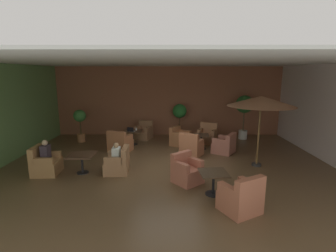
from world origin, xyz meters
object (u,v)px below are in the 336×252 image
Objects in this scene: armchair_front_right_east at (45,164)px; armchair_mid_center_north at (187,172)px; armchair_mid_center_east at (241,198)px; armchair_rear_right_west at (180,138)px; cafe_table_front_right at (82,158)px; potted_tree_mid_right at (180,113)px; cafe_table_front_left at (133,134)px; iced_drink_cup at (136,129)px; armchair_rear_right_south at (207,136)px; potted_tree_mid_left at (244,108)px; patron_blue_shirt at (45,152)px; potted_tree_left_corner at (80,121)px; armchair_rear_right_east at (225,145)px; armchair_front_left_east at (144,132)px; armchair_front_left_north at (120,143)px; armchair_rear_right_north at (191,147)px; open_laptop at (131,130)px; cafe_table_rear_right at (201,139)px; patron_by_window at (116,153)px; armchair_front_right_north at (118,164)px; cafe_table_mid_center at (213,178)px; patio_umbrella_tall_red at (261,101)px.

armchair_front_right_east is 4.51m from armchair_mid_center_north.
armchair_mid_center_east is 0.99× the size of armchair_rear_right_west.
cafe_table_front_right is 5.92m from potted_tree_mid_right.
cafe_table_front_left is 7.35× the size of iced_drink_cup.
potted_tree_mid_left is at bearing 22.37° from armchair_rear_right_south.
armchair_mid_center_east is at bearing -22.30° from patron_blue_shirt.
cafe_table_front_right is at bearing -135.06° from armchair_rear_right_west.
armchair_mid_center_east is 8.49m from potted_tree_left_corner.
potted_tree_mid_right is (-1.72, 2.67, 0.91)m from armchair_rear_right_east.
cafe_table_front_right is at bearing -109.11° from armchair_front_left_east.
armchair_mid_center_east is (1.14, -1.65, 0.01)m from armchair_mid_center_north.
armchair_rear_right_east is at bearing -121.14° from potted_tree_mid_left.
armchair_front_left_north is 1.01× the size of armchair_rear_right_north.
armchair_front_left_east is 5.46m from armchair_mid_center_north.
armchair_mid_center_north is 1.49× the size of patron_blue_shirt.
armchair_front_left_north is at bearing -109.92° from armchair_front_left_east.
potted_tree_mid_right is 2.75m from open_laptop.
armchair_rear_right_west is 2.03m from iced_drink_cup.
armchair_rear_right_north reaches higher than armchair_mid_center_north.
patron_blue_shirt is 1.84× the size of open_laptop.
potted_tree_mid_right is at bearing 55.78° from cafe_table_front_right.
armchair_rear_right_south is (0.09, 6.03, -0.01)m from armchair_mid_center_east.
cafe_table_rear_right is 1.03m from armchair_rear_right_west.
potted_tree_mid_left reaches higher than cafe_table_front_right.
armchair_front_left_north is 0.97× the size of armchair_rear_right_west.
armchair_rear_right_south is at bearing 18.08° from armchair_rear_right_west.
patron_by_window is at bearing -95.68° from armchair_front_left_east.
patron_blue_shirt reaches higher than armchair_mid_center_east.
armchair_mid_center_north is (2.15, -4.10, -0.16)m from cafe_table_front_left.
armchair_rear_right_south is 3.48m from open_laptop.
open_laptop is at bearing -167.90° from potted_tree_mid_left.
armchair_front_right_north is 0.94× the size of armchair_front_right_east.
cafe_table_front_left is 1.04× the size of cafe_table_mid_center.
cafe_table_front_left is 3.59m from cafe_table_front_right.
armchair_front_left_north is at bearing 71.64° from cafe_table_front_right.
iced_drink_cup is (0.19, 3.51, 0.02)m from patron_by_window.
potted_tree_left_corner is at bearing 135.73° from armchair_mid_center_north.
cafe_table_front_right is 3.77m from iced_drink_cup.
open_laptop is (2.43, -0.52, -0.33)m from potted_tree_left_corner.
armchair_rear_right_east is at bearing 118.99° from patio_umbrella_tall_red.
armchair_rear_right_south is at bearing 74.31° from armchair_mid_center_north.
cafe_table_front_right is 5.04m from armchair_mid_center_east.
open_laptop is (-0.07, -0.09, 0.18)m from cafe_table_front_left.
armchair_mid_center_north is at bearing 130.40° from cafe_table_mid_center.
cafe_table_front_left is at bearing 147.75° from armchair_rear_right_north.
armchair_mid_center_east is 1.61× the size of cafe_table_rear_right.
cafe_table_front_right is 0.76× the size of armchair_rear_right_west.
armchair_rear_right_east is at bearing 20.20° from patron_blue_shirt.
potted_tree_left_corner is 7.76m from potted_tree_mid_left.
armchair_rear_right_north is 1.42m from armchair_rear_right_east.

